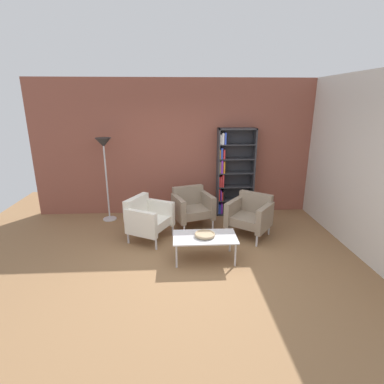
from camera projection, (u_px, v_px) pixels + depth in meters
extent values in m
plane|color=olive|center=(188.00, 267.00, 4.58)|extent=(8.32, 8.32, 0.00)
cube|color=brown|center=(183.00, 148.00, 6.51)|extent=(6.40, 0.12, 2.90)
cube|color=silver|center=(361.00, 164.00, 4.88)|extent=(0.12, 5.20, 2.90)
cube|color=#333338|center=(218.00, 173.00, 6.47)|extent=(0.03, 0.30, 1.90)
cube|color=#333338|center=(253.00, 172.00, 6.51)|extent=(0.03, 0.30, 1.90)
cube|color=#333338|center=(237.00, 129.00, 6.22)|extent=(0.80, 0.30, 0.03)
cube|color=#333338|center=(234.00, 213.00, 6.77)|extent=(0.80, 0.30, 0.03)
cube|color=#333338|center=(234.00, 171.00, 6.63)|extent=(0.80, 0.02, 1.90)
cube|color=#333338|center=(234.00, 199.00, 6.67)|extent=(0.76, 0.28, 0.02)
cube|color=#333338|center=(235.00, 186.00, 6.58)|extent=(0.76, 0.28, 0.02)
cube|color=#333338|center=(235.00, 173.00, 6.49)|extent=(0.76, 0.28, 0.02)
cube|color=#333338|center=(236.00, 159.00, 6.40)|extent=(0.76, 0.28, 0.02)
cube|color=#333338|center=(237.00, 144.00, 6.31)|extent=(0.76, 0.28, 0.02)
cube|color=blue|center=(218.00, 208.00, 6.67)|extent=(0.02, 0.20, 0.22)
cube|color=blue|center=(220.00, 208.00, 6.67)|extent=(0.02, 0.19, 0.20)
cube|color=purple|center=(221.00, 208.00, 6.67)|extent=(0.03, 0.19, 0.24)
cube|color=black|center=(223.00, 208.00, 6.67)|extent=(0.03, 0.18, 0.21)
cube|color=red|center=(219.00, 194.00, 6.57)|extent=(0.03, 0.19, 0.26)
cube|color=purple|center=(220.00, 195.00, 6.59)|extent=(0.02, 0.23, 0.23)
cube|color=red|center=(222.00, 196.00, 6.58)|extent=(0.03, 0.18, 0.18)
cube|color=black|center=(223.00, 194.00, 6.59)|extent=(0.03, 0.22, 0.23)
cube|color=red|center=(219.00, 181.00, 6.47)|extent=(0.02, 0.17, 0.23)
cube|color=red|center=(220.00, 181.00, 6.51)|extent=(0.03, 0.24, 0.23)
cube|color=red|center=(223.00, 180.00, 6.49)|extent=(0.04, 0.21, 0.27)
cube|color=olive|center=(220.00, 167.00, 6.41)|extent=(0.03, 0.22, 0.25)
cube|color=purple|center=(221.00, 166.00, 6.42)|extent=(0.04, 0.24, 0.27)
cube|color=orange|center=(224.00, 167.00, 6.40)|extent=(0.03, 0.20, 0.25)
cube|color=orange|center=(220.00, 154.00, 6.32)|extent=(0.02, 0.22, 0.19)
cube|color=blue|center=(221.00, 153.00, 6.33)|extent=(0.04, 0.23, 0.23)
cube|color=red|center=(224.00, 154.00, 6.32)|extent=(0.04, 0.21, 0.19)
cube|color=white|center=(220.00, 139.00, 6.23)|extent=(0.03, 0.23, 0.20)
cube|color=white|center=(223.00, 138.00, 6.22)|extent=(0.04, 0.21, 0.23)
cube|color=blue|center=(225.00, 138.00, 6.21)|extent=(0.03, 0.18, 0.24)
cube|color=silver|center=(205.00, 237.00, 4.71)|extent=(1.00, 0.56, 0.02)
cylinder|color=silver|center=(177.00, 256.00, 4.53)|extent=(0.03, 0.03, 0.38)
cylinder|color=silver|center=(235.00, 255.00, 4.57)|extent=(0.03, 0.03, 0.38)
cylinder|color=silver|center=(176.00, 242.00, 4.97)|extent=(0.03, 0.03, 0.38)
cylinder|color=silver|center=(230.00, 241.00, 5.01)|extent=(0.03, 0.03, 0.38)
cylinder|color=tan|center=(205.00, 236.00, 4.71)|extent=(0.13, 0.13, 0.02)
cylinder|color=tan|center=(205.00, 235.00, 4.70)|extent=(0.32, 0.32, 0.02)
torus|color=tan|center=(205.00, 234.00, 4.70)|extent=(0.32, 0.32, 0.02)
cube|color=gray|center=(193.00, 212.00, 5.98)|extent=(0.79, 0.76, 0.16)
cube|color=gray|center=(188.00, 195.00, 6.14)|extent=(0.64, 0.32, 0.38)
cube|color=gray|center=(178.00, 209.00, 5.82)|extent=(0.29, 0.62, 0.46)
cube|color=gray|center=(207.00, 205.00, 6.04)|extent=(0.29, 0.62, 0.46)
cylinder|color=silver|center=(184.00, 229.00, 5.66)|extent=(0.04, 0.04, 0.24)
cylinder|color=silver|center=(213.00, 224.00, 5.87)|extent=(0.04, 0.04, 0.24)
cylinder|color=silver|center=(174.00, 218.00, 6.17)|extent=(0.04, 0.04, 0.24)
cylinder|color=silver|center=(201.00, 214.00, 6.38)|extent=(0.04, 0.04, 0.24)
cube|color=gray|center=(249.00, 220.00, 5.56)|extent=(0.86, 0.85, 0.16)
cube|color=gray|center=(256.00, 202.00, 5.70)|extent=(0.58, 0.49, 0.38)
cube|color=gray|center=(234.00, 211.00, 5.68)|extent=(0.46, 0.55, 0.46)
cube|color=gray|center=(265.00, 218.00, 5.35)|extent=(0.46, 0.55, 0.46)
cylinder|color=silver|center=(226.00, 232.00, 5.54)|extent=(0.04, 0.04, 0.24)
cylinder|color=silver|center=(257.00, 240.00, 5.21)|extent=(0.04, 0.04, 0.24)
cylinder|color=silver|center=(240.00, 222.00, 6.00)|extent=(0.04, 0.04, 0.24)
cylinder|color=silver|center=(269.00, 229.00, 5.67)|extent=(0.04, 0.04, 0.24)
cube|color=white|center=(150.00, 223.00, 5.43)|extent=(0.81, 0.84, 0.16)
cube|color=white|center=(137.00, 207.00, 5.46)|extent=(0.41, 0.62, 0.38)
cube|color=white|center=(141.00, 224.00, 5.12)|extent=(0.59, 0.38, 0.46)
cube|color=white|center=(159.00, 212.00, 5.66)|extent=(0.59, 0.38, 0.46)
cylinder|color=silver|center=(156.00, 243.00, 5.10)|extent=(0.04, 0.04, 0.24)
cylinder|color=silver|center=(173.00, 230.00, 5.62)|extent=(0.04, 0.04, 0.24)
cylinder|color=silver|center=(128.00, 237.00, 5.33)|extent=(0.04, 0.04, 0.24)
cylinder|color=silver|center=(147.00, 225.00, 5.85)|extent=(0.04, 0.04, 0.24)
cylinder|color=silver|center=(110.00, 219.00, 6.43)|extent=(0.28, 0.28, 0.02)
cylinder|color=silver|center=(107.00, 181.00, 6.18)|extent=(0.03, 0.03, 1.65)
cone|color=#2D2D2D|center=(103.00, 142.00, 5.95)|extent=(0.32, 0.32, 0.18)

